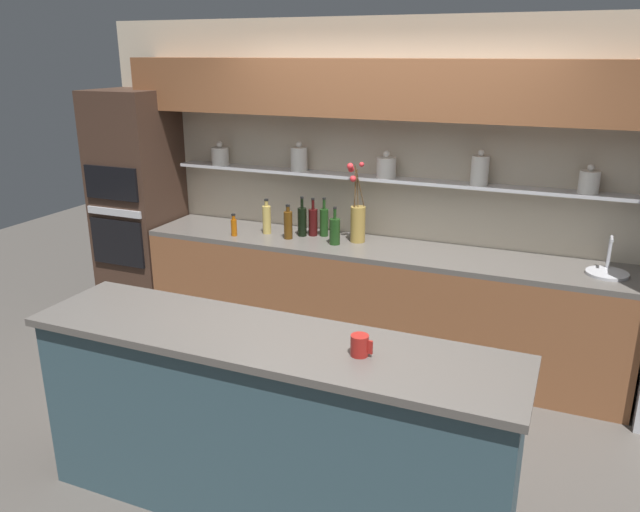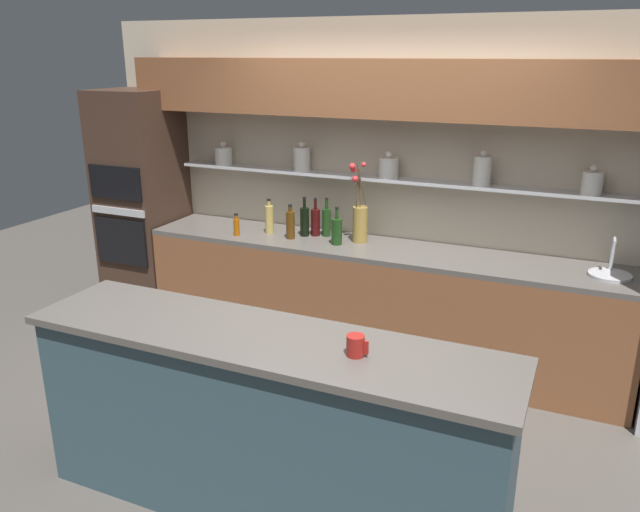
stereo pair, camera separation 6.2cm
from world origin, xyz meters
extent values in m
plane|color=#4C4742|center=(0.00, 0.00, 0.00)|extent=(12.00, 12.00, 0.00)
cube|color=beige|center=(0.00, 1.60, 1.30)|extent=(5.20, 0.10, 2.60)
cube|color=#B7B7BC|center=(-0.07, 1.46, 1.41)|extent=(3.67, 0.18, 0.02)
cylinder|color=silver|center=(-1.54, 1.45, 1.49)|extent=(0.15, 0.15, 0.15)
sphere|color=silver|center=(-1.54, 1.45, 1.59)|extent=(0.05, 0.05, 0.05)
cylinder|color=silver|center=(-0.80, 1.45, 1.52)|extent=(0.14, 0.14, 0.19)
sphere|color=silver|center=(-0.80, 1.45, 1.63)|extent=(0.05, 0.05, 0.05)
cylinder|color=silver|center=(-0.06, 1.45, 1.50)|extent=(0.15, 0.15, 0.16)
sphere|color=silver|center=(-0.06, 1.45, 1.60)|extent=(0.05, 0.05, 0.05)
cylinder|color=silver|center=(0.65, 1.45, 1.53)|extent=(0.13, 0.13, 0.21)
sphere|color=silver|center=(0.65, 1.45, 1.65)|extent=(0.04, 0.04, 0.04)
cylinder|color=silver|center=(1.38, 1.45, 1.50)|extent=(0.14, 0.14, 0.16)
sphere|color=silver|center=(1.38, 1.45, 1.60)|extent=(0.05, 0.05, 0.05)
cube|color=brown|center=(0.00, 1.38, 2.09)|extent=(4.42, 0.34, 0.42)
cube|color=brown|center=(-0.07, 1.24, 0.44)|extent=(3.77, 0.62, 0.88)
cube|color=#56514C|center=(-0.07, 1.24, 0.90)|extent=(3.77, 0.62, 0.04)
cube|color=#334C56|center=(0.00, -0.68, 0.49)|extent=(2.46, 0.55, 0.98)
cube|color=#56514C|center=(0.00, -0.68, 1.00)|extent=(2.52, 0.61, 0.04)
cube|color=#3D281E|center=(-2.28, 1.24, 1.02)|extent=(0.63, 0.62, 2.04)
cube|color=black|center=(-2.28, 0.92, 0.78)|extent=(0.53, 0.02, 0.40)
cube|color=black|center=(-2.28, 0.92, 1.30)|extent=(0.53, 0.02, 0.28)
cube|color=#B7B7BC|center=(-2.28, 0.92, 1.05)|extent=(0.55, 0.02, 0.06)
cylinder|color=olive|center=(-0.23, 1.32, 1.06)|extent=(0.12, 0.12, 0.28)
cylinder|color=#4C3319|center=(-0.22, 1.30, 1.37)|extent=(0.07, 0.06, 0.33)
sphere|color=red|center=(-0.20, 1.27, 1.54)|extent=(0.04, 0.04, 0.04)
cylinder|color=#4C3319|center=(-0.26, 1.31, 1.36)|extent=(0.02, 0.06, 0.31)
sphere|color=red|center=(-0.30, 1.29, 1.52)|extent=(0.05, 0.05, 0.05)
cylinder|color=#4C3319|center=(-0.24, 1.31, 1.31)|extent=(0.03, 0.03, 0.22)
sphere|color=red|center=(-0.27, 1.29, 1.42)|extent=(0.05, 0.05, 0.05)
cylinder|color=#4C3319|center=(-0.26, 1.32, 1.35)|extent=(0.01, 0.06, 0.29)
sphere|color=red|center=(-0.30, 1.32, 1.49)|extent=(0.05, 0.05, 0.05)
cylinder|color=#B7B7BC|center=(1.57, 1.24, 0.93)|extent=(0.27, 0.27, 0.02)
cylinder|color=#B7B7BC|center=(1.57, 1.34, 1.05)|extent=(0.02, 0.02, 0.22)
cylinder|color=#B7B7BC|center=(1.57, 1.28, 1.16)|extent=(0.02, 0.12, 0.02)
cylinder|color=#4C2D0C|center=(-0.77, 1.18, 1.03)|extent=(0.07, 0.07, 0.22)
cylinder|color=#4C2D0C|center=(-0.77, 1.18, 1.16)|extent=(0.03, 0.03, 0.04)
cylinder|color=black|center=(-0.77, 1.18, 1.19)|extent=(0.03, 0.03, 0.01)
cylinder|color=tan|center=(-1.00, 1.25, 1.03)|extent=(0.07, 0.07, 0.23)
cylinder|color=tan|center=(-1.00, 1.25, 1.17)|extent=(0.03, 0.03, 0.04)
cylinder|color=black|center=(-1.00, 1.25, 1.20)|extent=(0.03, 0.03, 0.01)
cylinder|color=#9E4C0A|center=(-1.21, 1.08, 0.99)|extent=(0.05, 0.05, 0.14)
cylinder|color=#9E4C0A|center=(-1.21, 1.08, 1.07)|extent=(0.03, 0.03, 0.04)
cylinder|color=black|center=(-1.21, 1.08, 1.10)|extent=(0.03, 0.03, 0.01)
cylinder|color=black|center=(-0.70, 1.30, 1.04)|extent=(0.07, 0.07, 0.23)
cylinder|color=black|center=(-0.70, 1.30, 1.19)|extent=(0.02, 0.02, 0.08)
cylinder|color=black|center=(-0.70, 1.30, 1.24)|extent=(0.03, 0.03, 0.01)
cylinder|color=#193814|center=(-0.54, 1.36, 1.03)|extent=(0.07, 0.07, 0.22)
cylinder|color=#193814|center=(-0.54, 1.36, 1.18)|extent=(0.02, 0.02, 0.08)
cylinder|color=black|center=(-0.54, 1.36, 1.23)|extent=(0.03, 0.03, 0.01)
cylinder|color=#193814|center=(-0.38, 1.18, 1.02)|extent=(0.08, 0.08, 0.20)
cylinder|color=#193814|center=(-0.38, 1.18, 1.16)|extent=(0.02, 0.02, 0.08)
cylinder|color=black|center=(-0.38, 1.18, 1.21)|extent=(0.03, 0.03, 0.01)
cylinder|color=#380C0C|center=(-0.63, 1.34, 1.03)|extent=(0.07, 0.07, 0.22)
cylinder|color=#380C0C|center=(-0.63, 1.34, 1.18)|extent=(0.02, 0.02, 0.08)
cylinder|color=black|center=(-0.63, 1.34, 1.22)|extent=(0.03, 0.03, 0.01)
cylinder|color=maroon|center=(0.49, -0.69, 1.07)|extent=(0.08, 0.08, 0.10)
cube|color=maroon|center=(0.54, -0.69, 1.07)|extent=(0.02, 0.01, 0.06)
camera|label=1|loc=(1.32, -3.13, 2.35)|focal=35.00mm
camera|label=2|loc=(1.38, -3.11, 2.35)|focal=35.00mm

